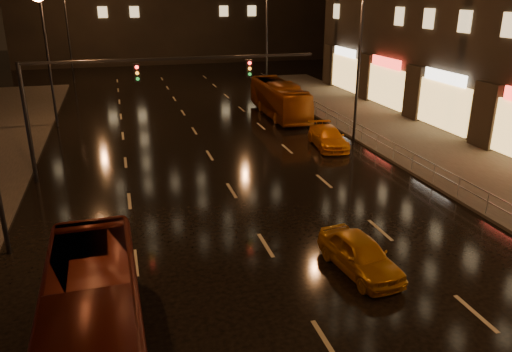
# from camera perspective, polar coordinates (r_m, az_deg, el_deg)

# --- Properties ---
(ground) EXTENTS (140.00, 140.00, 0.00)m
(ground) POSITION_cam_1_polar(r_m,az_deg,el_deg) (28.74, -4.59, 1.19)
(ground) COLOR black
(ground) RESTS_ON ground
(sidewalk_right) EXTENTS (7.00, 70.00, 0.15)m
(sidewalk_right) POSITION_cam_1_polar(r_m,az_deg,el_deg) (30.02, 23.66, 0.48)
(sidewalk_right) COLOR #38332D
(sidewalk_right) RESTS_ON ground
(traffic_signal) EXTENTS (15.31, 0.32, 6.20)m
(traffic_signal) POSITION_cam_1_polar(r_m,az_deg,el_deg) (27.11, -15.58, 9.71)
(traffic_signal) COLOR black
(traffic_signal) RESTS_ON ground
(railing_right) EXTENTS (0.05, 56.00, 1.00)m
(railing_right) POSITION_cam_1_polar(r_m,az_deg,el_deg) (30.24, 15.49, 3.26)
(railing_right) COLOR #99999E
(railing_right) RESTS_ON sidewalk_right
(bus_red) EXTENTS (2.55, 10.18, 2.82)m
(bus_red) POSITION_cam_1_polar(r_m,az_deg,el_deg) (13.16, -18.11, -17.92)
(bus_red) COLOR #4C130A
(bus_red) RESTS_ON ground
(bus_curb) EXTENTS (2.46, 9.84, 2.73)m
(bus_curb) POSITION_cam_1_polar(r_m,az_deg,el_deg) (40.42, 2.67, 8.80)
(bus_curb) COLOR #92430E
(bus_curb) RESTS_ON ground
(taxi_near) EXTENTS (2.01, 4.06, 1.33)m
(taxi_near) POSITION_cam_1_polar(r_m,az_deg,el_deg) (18.16, 11.81, -8.75)
(taxi_near) COLOR #BE7811
(taxi_near) RESTS_ON ground
(taxi_far) EXTENTS (2.28, 4.62, 1.29)m
(taxi_far) POSITION_cam_1_polar(r_m,az_deg,el_deg) (32.32, 8.23, 4.40)
(taxi_far) COLOR orange
(taxi_far) RESTS_ON ground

